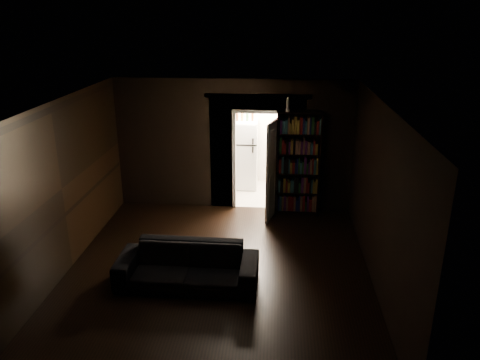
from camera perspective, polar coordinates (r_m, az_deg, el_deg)
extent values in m
plane|color=black|center=(7.94, -2.70, -11.08)|extent=(5.50, 5.50, 0.00)
cube|color=black|center=(10.14, -7.73, 4.41)|extent=(2.55, 0.10, 2.80)
cube|color=black|center=(9.94, 9.18, 4.02)|extent=(1.55, 0.10, 2.80)
cube|color=black|center=(9.68, 2.17, 10.22)|extent=(0.90, 0.10, 0.70)
cube|color=black|center=(8.02, -20.89, -1.00)|extent=(0.02, 5.50, 2.80)
cube|color=black|center=(7.42, 16.64, -2.17)|extent=(0.02, 5.50, 2.80)
cube|color=black|center=(4.90, -7.15, -13.57)|extent=(5.00, 0.02, 2.80)
cube|color=beige|center=(6.92, -3.08, 9.19)|extent=(5.00, 5.50, 0.02)
cube|color=silver|center=(9.96, 2.05, 2.20)|extent=(1.04, 0.06, 2.17)
cube|color=beige|center=(11.19, 2.21, -1.74)|extent=(2.20, 1.80, 0.10)
cube|color=beige|center=(11.61, 2.48, 5.56)|extent=(2.20, 0.10, 2.40)
cube|color=beige|center=(10.88, -3.26, 4.55)|extent=(0.10, 1.60, 2.40)
cube|color=beige|center=(10.80, 7.88, 4.27)|extent=(0.10, 1.60, 2.40)
cube|color=beige|center=(10.52, 2.39, 11.01)|extent=(2.20, 1.80, 0.10)
cube|color=#C06775|center=(11.34, 2.55, 10.48)|extent=(2.00, 0.04, 0.26)
imported|color=black|center=(7.44, -6.44, -9.69)|extent=(2.21, 0.99, 0.85)
cube|color=black|center=(9.76, 7.05, 2.00)|extent=(0.96, 0.61, 2.20)
cube|color=silver|center=(11.28, 0.24, 3.17)|extent=(0.85, 0.81, 1.65)
cube|color=silver|center=(9.56, 4.05, 1.23)|extent=(0.28, 0.83, 2.05)
cube|color=white|center=(9.38, 5.84, 9.13)|extent=(0.12, 0.12, 0.28)
cube|color=black|center=(11.01, 0.27, 7.88)|extent=(0.64, 0.09, 0.26)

